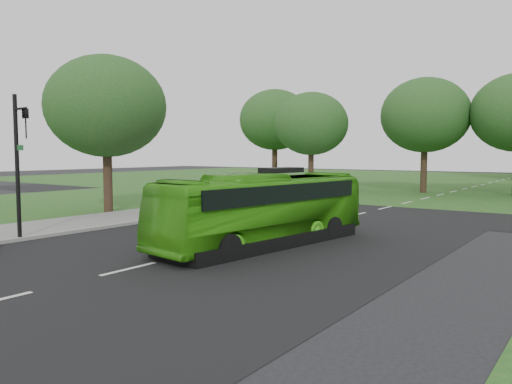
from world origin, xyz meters
TOP-DOWN VIEW (x-y plane):
  - ground at (0.00, 0.00)m, footprint 160.00×160.00m
  - street_surfaces at (-0.38, 22.75)m, footprint 120.00×120.00m
  - tree_park_a at (-11.03, 24.22)m, footprint 6.66×6.66m
  - tree_park_b at (-1.82, 27.38)m, footprint 7.43×7.43m
  - tree_park_f at (-18.41, 29.37)m, footprint 7.62×7.62m
  - tree_side_near at (-11.61, 2.29)m, footprint 6.60×6.60m
  - bus at (1.00, -0.49)m, footprint 3.47×9.75m
  - traffic_light at (-7.02, -5.31)m, footprint 0.90×0.26m

SIDE VIEW (x-z plane):
  - ground at x=0.00m, z-range 0.00..0.00m
  - street_surfaces at x=-0.38m, z-range -0.05..0.10m
  - bus at x=1.00m, z-range 0.00..2.66m
  - traffic_light at x=-7.02m, z-range 0.49..6.11m
  - tree_side_near at x=-11.61m, z-range 1.57..10.34m
  - tree_park_a at x=-11.03m, z-range 1.58..10.44m
  - tree_park_b at x=-1.82m, z-range 1.70..11.44m
  - tree_park_f at x=-18.41m, z-range 1.83..12.00m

